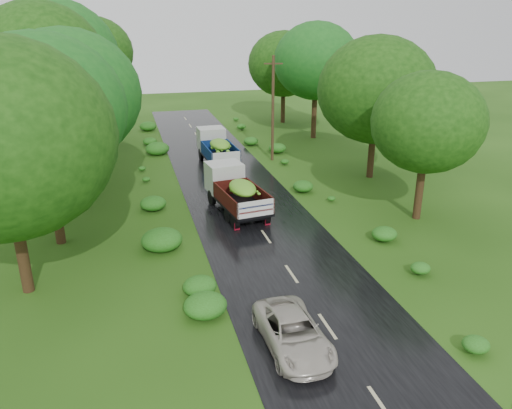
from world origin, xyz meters
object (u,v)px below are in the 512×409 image
object	(u,v)px
car	(293,333)
utility_pole	(273,108)
truck_far	(216,146)
truck_near	(235,189)

from	to	relation	value
car	utility_pole	distance (m)	23.48
utility_pole	truck_far	bearing A→B (deg)	-168.53
truck_near	car	size ratio (longest dim) A/B	1.46
truck_far	car	size ratio (longest dim) A/B	1.44
truck_far	car	xyz separation A→B (m)	(-1.61, -22.43, -0.78)
truck_far	utility_pole	bearing A→B (deg)	-2.08
truck_near	truck_far	distance (m)	9.83
truck_near	car	bearing A→B (deg)	-101.65
car	truck_near	bearing A→B (deg)	84.78
car	utility_pole	bearing A→B (deg)	73.68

